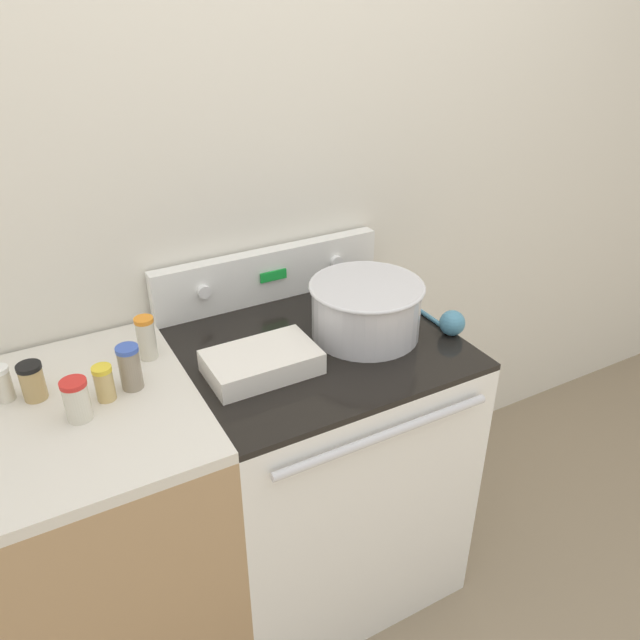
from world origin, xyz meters
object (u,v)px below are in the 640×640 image
(casserole_dish, at_px, (262,361))
(spice_jar_orange_cap, at_px, (146,338))
(ladle, at_px, (448,322))
(spice_jar_red_cap, at_px, (77,400))
(spice_jar_yellow_cap, at_px, (104,383))
(spice_jar_blue_cap, at_px, (130,367))
(mixing_bowl, at_px, (366,307))
(spice_jar_black_cap, at_px, (32,381))
(spice_jar_white_cap, at_px, (2,384))

(casserole_dish, height_order, spice_jar_orange_cap, spice_jar_orange_cap)
(ladle, bearing_deg, spice_jar_red_cap, 175.40)
(spice_jar_orange_cap, height_order, spice_jar_yellow_cap, spice_jar_orange_cap)
(spice_jar_orange_cap, bearing_deg, spice_jar_blue_cap, -121.69)
(ladle, distance_m, spice_jar_blue_cap, 0.91)
(mixing_bowl, xyz_separation_m, spice_jar_yellow_cap, (-0.74, 0.02, -0.03))
(casserole_dish, relative_size, spice_jar_yellow_cap, 3.14)
(spice_jar_blue_cap, relative_size, spice_jar_yellow_cap, 1.28)
(spice_jar_yellow_cap, bearing_deg, spice_jar_blue_cap, 14.86)
(ladle, bearing_deg, spice_jar_yellow_cap, 172.22)
(mixing_bowl, height_order, ladle, mixing_bowl)
(spice_jar_black_cap, bearing_deg, mixing_bowl, -7.16)
(casserole_dish, height_order, spice_jar_yellow_cap, spice_jar_yellow_cap)
(spice_jar_orange_cap, xyz_separation_m, spice_jar_blue_cap, (-0.07, -0.12, -0.00))
(mixing_bowl, xyz_separation_m, spice_jar_black_cap, (-0.89, 0.11, -0.03))
(spice_jar_blue_cap, height_order, spice_jar_black_cap, spice_jar_blue_cap)
(mixing_bowl, distance_m, spice_jar_blue_cap, 0.67)
(mixing_bowl, distance_m, casserole_dish, 0.35)
(spice_jar_blue_cap, bearing_deg, spice_jar_yellow_cap, -165.14)
(spice_jar_yellow_cap, distance_m, spice_jar_red_cap, 0.09)
(casserole_dish, relative_size, spice_jar_red_cap, 2.77)
(spice_jar_black_cap, bearing_deg, spice_jar_white_cap, 155.72)
(casserole_dish, distance_m, spice_jar_red_cap, 0.47)
(spice_jar_blue_cap, bearing_deg, mixing_bowl, -3.59)
(spice_jar_red_cap, bearing_deg, casserole_dish, -1.51)
(spice_jar_white_cap, bearing_deg, casserole_dish, -16.30)
(spice_jar_blue_cap, xyz_separation_m, spice_jar_white_cap, (-0.29, 0.10, -0.01))
(casserole_dish, xyz_separation_m, spice_jar_red_cap, (-0.46, 0.01, 0.03))
(mixing_bowl, relative_size, spice_jar_white_cap, 3.61)
(spice_jar_black_cap, bearing_deg, casserole_dish, -15.29)
(mixing_bowl, height_order, spice_jar_orange_cap, mixing_bowl)
(ladle, height_order, spice_jar_black_cap, spice_jar_black_cap)
(casserole_dish, relative_size, spice_jar_black_cap, 3.01)
(mixing_bowl, relative_size, spice_jar_yellow_cap, 3.57)
(casserole_dish, distance_m, spice_jar_blue_cap, 0.33)
(ladle, relative_size, spice_jar_red_cap, 3.07)
(spice_jar_white_cap, bearing_deg, spice_jar_red_cap, -48.65)
(spice_jar_red_cap, bearing_deg, spice_jar_orange_cap, 40.93)
(ladle, relative_size, spice_jar_white_cap, 3.52)
(spice_jar_orange_cap, xyz_separation_m, spice_jar_yellow_cap, (-0.14, -0.14, -0.01))
(spice_jar_black_cap, bearing_deg, spice_jar_yellow_cap, -30.05)
(mixing_bowl, relative_size, spice_jar_orange_cap, 2.72)
(spice_jar_orange_cap, bearing_deg, casserole_dish, -38.58)
(spice_jar_orange_cap, bearing_deg, mixing_bowl, -15.17)
(spice_jar_orange_cap, distance_m, spice_jar_blue_cap, 0.14)
(spice_jar_yellow_cap, xyz_separation_m, spice_jar_black_cap, (-0.15, 0.09, 0.00))
(spice_jar_black_cap, bearing_deg, ladle, -11.15)
(spice_jar_yellow_cap, relative_size, spice_jar_black_cap, 0.96)
(spice_jar_yellow_cap, relative_size, spice_jar_white_cap, 1.01)
(mixing_bowl, bearing_deg, casserole_dish, -173.97)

